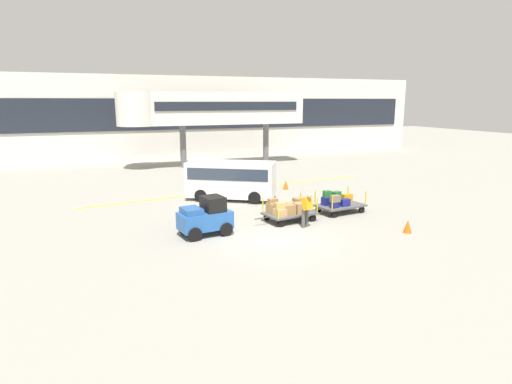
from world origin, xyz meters
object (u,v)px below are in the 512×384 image
Objects in this scene: baggage_handler at (306,208)px; safety_cone_far at (286,185)px; baggage_cart_lead at (288,209)px; safety_cone_near at (408,226)px; baggage_tug at (206,217)px; baggage_cart_middle at (338,202)px; shuttle_van at (231,177)px.

safety_cone_far is (2.79, 7.81, -0.59)m from baggage_handler.
baggage_cart_lead reaches higher than safety_cone_near.
baggage_handler is (4.31, -0.60, 0.11)m from baggage_tug.
safety_cone_far is (0.11, 6.13, -0.25)m from baggage_cart_middle.
baggage_handler reaches higher than safety_cone_near.
shuttle_van is at bearing 100.36° from baggage_cart_lead.
baggage_tug is 4.07× the size of safety_cone_far.
baggage_tug is 4.07m from baggage_cart_lead.
baggage_handler is at bearing 147.81° from safety_cone_near.
shuttle_van is at bearing -161.19° from safety_cone_far.
safety_cone_far is (7.10, 7.22, -0.48)m from baggage_tug.
baggage_tug reaches higher than safety_cone_far.
baggage_cart_lead is 5.36m from shuttle_van.
baggage_cart_lead is at bearing 8.71° from baggage_tug.
baggage_handler is (0.29, -1.21, 0.31)m from baggage_cart_lead.
baggage_cart_lead is at bearing -171.05° from baggage_cart_middle.
safety_cone_near is (7.88, -2.84, -0.48)m from baggage_tug.
baggage_tug is 4.07× the size of safety_cone_near.
shuttle_van is (3.07, 5.84, 0.48)m from baggage_tug.
safety_cone_far is (-0.78, 10.06, 0.00)m from safety_cone_near.
safety_cone_far is at bearing 45.46° from baggage_tug.
baggage_cart_middle reaches higher than safety_cone_near.
safety_cone_far is at bearing 94.43° from safety_cone_near.
baggage_cart_middle is 5.59× the size of safety_cone_near.
shuttle_van is at bearing 62.31° from baggage_tug.
safety_cone_near is 1.00× the size of safety_cone_far.
baggage_cart_lead is 5.59× the size of safety_cone_near.
baggage_cart_middle is at bearing 8.95° from baggage_cart_lead.
baggage_handler is at bearing -109.63° from safety_cone_far.
baggage_handler is 8.32m from safety_cone_far.
safety_cone_near is at bearing -41.85° from baggage_cart_lead.
baggage_cart_middle is at bearing 8.81° from baggage_tug.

